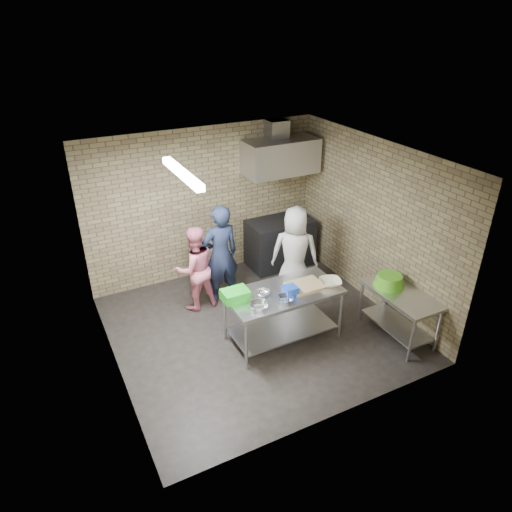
{
  "coord_description": "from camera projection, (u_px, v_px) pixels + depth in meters",
  "views": [
    {
      "loc": [
        -2.68,
        -5.24,
        4.4
      ],
      "look_at": [
        0.1,
        0.2,
        1.15
      ],
      "focal_mm": 32.88,
      "sensor_mm": 36.0,
      "label": 1
    }
  ],
  "objects": [
    {
      "name": "floor",
      "position": [
        256.0,
        328.0,
        7.27
      ],
      "size": [
        4.2,
        4.2,
        0.0
      ],
      "primitive_type": "plane",
      "color": "black",
      "rests_on": "ground"
    },
    {
      "name": "ceiling",
      "position": [
        256.0,
        158.0,
        6.0
      ],
      "size": [
        4.2,
        4.2,
        0.0
      ],
      "primitive_type": "plane",
      "rotation": [
        3.14,
        0.0,
        0.0
      ],
      "color": "black",
      "rests_on": "ground"
    },
    {
      "name": "back_wall",
      "position": [
        204.0,
        204.0,
        8.2
      ],
      "size": [
        4.2,
        0.06,
        2.7
      ],
      "primitive_type": "cube",
      "color": "#988C5F",
      "rests_on": "ground"
    },
    {
      "name": "front_wall",
      "position": [
        340.0,
        327.0,
        5.06
      ],
      "size": [
        4.2,
        0.06,
        2.7
      ],
      "primitive_type": "cube",
      "color": "#988C5F",
      "rests_on": "ground"
    },
    {
      "name": "left_wall",
      "position": [
        105.0,
        287.0,
        5.79
      ],
      "size": [
        0.06,
        4.0,
        2.7
      ],
      "primitive_type": "cube",
      "color": "#988C5F",
      "rests_on": "ground"
    },
    {
      "name": "right_wall",
      "position": [
        373.0,
        223.0,
        7.48
      ],
      "size": [
        0.06,
        4.0,
        2.7
      ],
      "primitive_type": "cube",
      "color": "#988C5F",
      "rests_on": "ground"
    },
    {
      "name": "prep_table",
      "position": [
        283.0,
        315.0,
        6.86
      ],
      "size": [
        1.65,
        0.82,
        0.82
      ],
      "primitive_type": "cube",
      "color": "silver",
      "rests_on": "floor"
    },
    {
      "name": "side_counter",
      "position": [
        398.0,
        314.0,
        6.95
      ],
      "size": [
        0.6,
        1.2,
        0.75
      ],
      "primitive_type": "cube",
      "color": "silver",
      "rests_on": "floor"
    },
    {
      "name": "stove",
      "position": [
        280.0,
        243.0,
        8.89
      ],
      "size": [
        1.2,
        0.7,
        0.9
      ],
      "primitive_type": "cube",
      "color": "black",
      "rests_on": "floor"
    },
    {
      "name": "range_hood",
      "position": [
        281.0,
        157.0,
        8.16
      ],
      "size": [
        1.3,
        0.6,
        0.6
      ],
      "primitive_type": "cube",
      "color": "silver",
      "rests_on": "back_wall"
    },
    {
      "name": "hood_duct",
      "position": [
        277.0,
        129.0,
        8.06
      ],
      "size": [
        0.35,
        0.3,
        0.3
      ],
      "primitive_type": "cube",
      "color": "#A5A8AD",
      "rests_on": "back_wall"
    },
    {
      "name": "wall_shelf",
      "position": [
        290.0,
        162.0,
        8.51
      ],
      "size": [
        0.8,
        0.2,
        0.04
      ],
      "primitive_type": "cube",
      "color": "#3F2B19",
      "rests_on": "back_wall"
    },
    {
      "name": "fluorescent_fixture",
      "position": [
        182.0,
        173.0,
        5.62
      ],
      "size": [
        0.1,
        1.25,
        0.08
      ],
      "primitive_type": "cube",
      "color": "white",
      "rests_on": "ceiling"
    },
    {
      "name": "green_crate",
      "position": [
        235.0,
        295.0,
        6.45
      ],
      "size": [
        0.37,
        0.27,
        0.15
      ],
      "primitive_type": "cube",
      "color": "green",
      "rests_on": "prep_table"
    },
    {
      "name": "blue_tub",
      "position": [
        290.0,
        290.0,
        6.58
      ],
      "size": [
        0.18,
        0.18,
        0.12
      ],
      "primitive_type": "cube",
      "color": "blue",
      "rests_on": "prep_table"
    },
    {
      "name": "cutting_board",
      "position": [
        305.0,
        285.0,
        6.79
      ],
      "size": [
        0.5,
        0.38,
        0.03
      ],
      "primitive_type": "cube",
      "color": "tan",
      "rests_on": "prep_table"
    },
    {
      "name": "mixing_bowl_a",
      "position": [
        259.0,
        306.0,
        6.3
      ],
      "size": [
        0.33,
        0.33,
        0.06
      ],
      "primitive_type": "imported",
      "rotation": [
        0.0,
        0.0,
        -0.33
      ],
      "color": "silver",
      "rests_on": "prep_table"
    },
    {
      "name": "mixing_bowl_b",
      "position": [
        263.0,
        293.0,
        6.57
      ],
      "size": [
        0.25,
        0.25,
        0.06
      ],
      "primitive_type": "imported",
      "rotation": [
        0.0,
        0.0,
        -0.33
      ],
      "color": "silver",
      "rests_on": "prep_table"
    },
    {
      "name": "mixing_bowl_c",
      "position": [
        285.0,
        299.0,
        6.44
      ],
      "size": [
        0.3,
        0.3,
        0.06
      ],
      "primitive_type": "imported",
      "rotation": [
        0.0,
        0.0,
        -0.33
      ],
      "color": "#ABAEB2",
      "rests_on": "prep_table"
    },
    {
      "name": "ceramic_bowl",
      "position": [
        330.0,
        282.0,
        6.81
      ],
      "size": [
        0.4,
        0.4,
        0.08
      ],
      "primitive_type": "imported",
      "rotation": [
        0.0,
        0.0,
        -0.33
      ],
      "color": "beige",
      "rests_on": "prep_table"
    },
    {
      "name": "green_basin",
      "position": [
        389.0,
        280.0,
        6.92
      ],
      "size": [
        0.46,
        0.46,
        0.17
      ],
      "primitive_type": null,
      "color": "#59C626",
      "rests_on": "side_counter"
    },
    {
      "name": "bottle_red",
      "position": [
        278.0,
        157.0,
        8.36
      ],
      "size": [
        0.07,
        0.07,
        0.18
      ],
      "primitive_type": "cylinder",
      "color": "#B22619",
      "rests_on": "wall_shelf"
    },
    {
      "name": "bottle_green",
      "position": [
        297.0,
        155.0,
        8.53
      ],
      "size": [
        0.06,
        0.06,
        0.15
      ],
      "primitive_type": "cylinder",
      "color": "green",
      "rests_on": "wall_shelf"
    },
    {
      "name": "man_navy",
      "position": [
        220.0,
        255.0,
        7.57
      ],
      "size": [
        0.64,
        0.44,
        1.71
      ],
      "primitive_type": "imported",
      "rotation": [
        0.0,
        0.0,
        3.18
      ],
      "color": "black",
      "rests_on": "floor"
    },
    {
      "name": "woman_pink",
      "position": [
        195.0,
        269.0,
        7.47
      ],
      "size": [
        0.72,
        0.58,
        1.43
      ],
      "primitive_type": "imported",
      "rotation": [
        0.0,
        0.0,
        3.19
      ],
      "color": "pink",
      "rests_on": "floor"
    },
    {
      "name": "woman_white",
      "position": [
        295.0,
        253.0,
        7.74
      ],
      "size": [
        0.94,
        0.86,
        1.61
      ],
      "primitive_type": "imported",
      "rotation": [
        0.0,
        0.0,
        2.55
      ],
      "color": "silver",
      "rests_on": "floor"
    }
  ]
}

